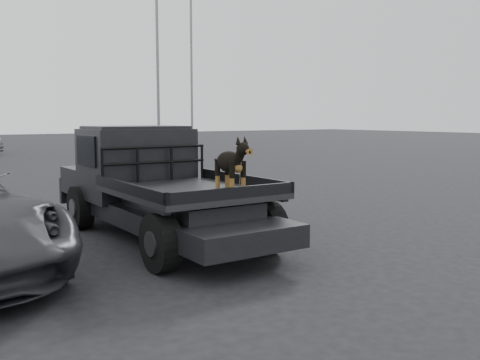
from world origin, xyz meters
TOP-DOWN VIEW (x-y plane):
  - ground at (0.00, 0.00)m, footprint 120.00×120.00m
  - flatbed_ute at (0.50, 1.97)m, footprint 2.00×5.40m
  - ute_cab at (0.50, 2.92)m, footprint 1.72×1.30m
  - headache_rack at (0.50, 2.17)m, footprint 1.80×0.08m
  - dog at (0.73, 0.29)m, footprint 0.32×0.60m
  - floodlight_mid at (11.50, 25.08)m, footprint 1.08×0.28m
  - floodlight_far at (17.43, 31.46)m, footprint 1.08×0.28m

SIDE VIEW (x-z plane):
  - ground at x=0.00m, z-range 0.00..0.00m
  - flatbed_ute at x=0.50m, z-range 0.00..0.92m
  - headache_rack at x=0.50m, z-range 0.92..1.47m
  - dog at x=0.73m, z-range 0.92..1.66m
  - ute_cab at x=0.50m, z-range 0.92..1.80m
  - floodlight_mid at x=11.50m, z-range 0.59..13.68m
  - floodlight_far at x=17.43m, z-range 0.61..16.52m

